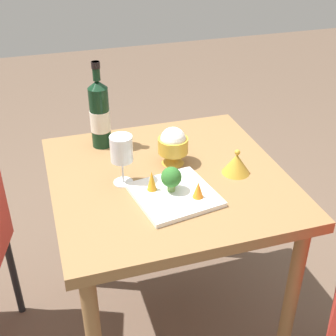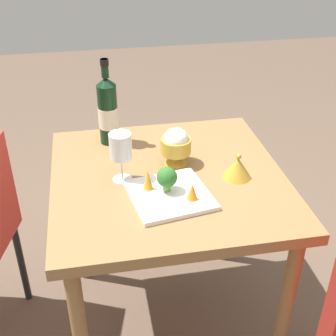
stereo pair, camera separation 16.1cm
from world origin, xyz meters
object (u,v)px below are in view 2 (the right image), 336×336
wine_bottle (108,111)px  carrot_garnish_left (148,180)px  wine_glass (121,147)px  carrot_garnish_right (192,191)px  rice_bowl_lid (238,168)px  broccoli_floret (167,178)px  rice_bowl (176,145)px  serving_plate (170,195)px

wine_bottle → carrot_garnish_left: wine_bottle is taller
wine_glass → carrot_garnish_left: wine_glass is taller
carrot_garnish_left → carrot_garnish_right: bearing=-33.2°
rice_bowl_lid → broccoli_floret: size_ratio=1.17×
rice_bowl → carrot_garnish_left: size_ratio=2.06×
broccoli_floret → serving_plate: bearing=-71.2°
rice_bowl_lid → broccoli_floret: (-0.26, -0.06, 0.03)m
rice_bowl → rice_bowl_lid: size_ratio=1.42×
wine_bottle → serving_plate: 0.47m
rice_bowl → broccoli_floret: bearing=-109.4°
broccoli_floret → carrot_garnish_right: size_ratio=1.50×
rice_bowl_lid → carrot_garnish_left: size_ratio=1.45×
rice_bowl_lid → wine_glass: bearing=172.2°
rice_bowl → rice_bowl_lid: (0.19, -0.13, -0.04)m
carrot_garnish_right → rice_bowl: bearing=90.6°
broccoli_floret → rice_bowl_lid: bearing=13.3°
serving_plate → carrot_garnish_right: carrot_garnish_right is taller
wine_bottle → wine_glass: wine_bottle is taller
wine_bottle → serving_plate: bearing=-68.9°
carrot_garnish_right → wine_glass: bearing=139.3°
carrot_garnish_left → carrot_garnish_right: (0.13, -0.08, -0.01)m
broccoli_floret → carrot_garnish_left: broccoli_floret is taller
rice_bowl → carrot_garnish_right: (0.00, -0.26, -0.03)m
rice_bowl → wine_bottle: bearing=136.8°
wine_glass → rice_bowl: bearing=20.9°
serving_plate → carrot_garnish_left: (-0.07, 0.04, 0.04)m
wine_glass → carrot_garnish_left: bearing=-50.4°
broccoli_floret → wine_glass: bearing=139.6°
rice_bowl_lid → serving_plate: (-0.26, -0.08, -0.03)m
wine_bottle → rice_bowl_lid: 0.55m
wine_bottle → carrot_garnish_left: size_ratio=4.91×
serving_plate → carrot_garnish_left: size_ratio=4.17×
rice_bowl_lid → carrot_garnish_left: (-0.32, -0.04, 0.01)m
wine_glass → serving_plate: (0.14, -0.13, -0.12)m
rice_bowl_lid → serving_plate: bearing=-162.9°
rice_bowl → broccoli_floret: size_ratio=1.65×
rice_bowl → serving_plate: 0.23m
wine_bottle → rice_bowl: 0.31m
rice_bowl → serving_plate: rice_bowl is taller
rice_bowl → rice_bowl_lid: 0.24m
wine_glass → serving_plate: wine_glass is taller
rice_bowl_lid → broccoli_floret: broccoli_floret is taller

